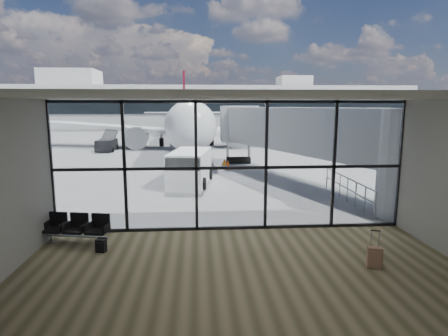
{
  "coord_description": "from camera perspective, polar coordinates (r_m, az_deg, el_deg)",
  "views": [
    {
      "loc": [
        -1.14,
        -12.59,
        4.31
      ],
      "look_at": [
        -0.04,
        3.0,
        1.69
      ],
      "focal_mm": 30.0,
      "sensor_mm": 36.0,
      "label": 1
    }
  ],
  "objects": [
    {
      "name": "ground",
      "position": [
        52.78,
        -2.81,
        4.8
      ],
      "size": [
        220.0,
        220.0,
        0.0
      ],
      "primitive_type": "plane",
      "color": "slate",
      "rests_on": "ground"
    },
    {
      "name": "backpack",
      "position": [
        11.89,
        -18.25,
        -11.15
      ],
      "size": [
        0.34,
        0.33,
        0.44
      ],
      "rotation": [
        0.0,
        0.0,
        -0.3
      ],
      "color": "black",
      "rests_on": "ground"
    },
    {
      "name": "suitcase",
      "position": [
        11.03,
        21.97,
        -12.48
      ],
      "size": [
        0.42,
        0.34,
        1.02
      ],
      "rotation": [
        0.0,
        0.0,
        -0.27
      ],
      "color": "#916A51",
      "rests_on": "ground"
    },
    {
      "name": "jet_bridge",
      "position": [
        20.63,
        13.04,
        4.95
      ],
      "size": [
        8.0,
        16.5,
        4.33
      ],
      "color": "#989A9D",
      "rests_on": "ground"
    },
    {
      "name": "tree_4",
      "position": [
        86.9,
        -17.52,
        9.68
      ],
      "size": [
        5.61,
        5.61,
        8.07
      ],
      "color": "#382619",
      "rests_on": "ground"
    },
    {
      "name": "tree_5",
      "position": [
        85.73,
        -13.58,
        10.28
      ],
      "size": [
        6.27,
        6.27,
        9.03
      ],
      "color": "#382619",
      "rests_on": "ground"
    },
    {
      "name": "mobile_stairs",
      "position": [
        25.62,
        -28.22,
        -0.2
      ],
      "size": [
        2.39,
        3.23,
        2.07
      ],
      "rotation": [
        0.0,
        0.0,
        0.4
      ],
      "color": "gold",
      "rests_on": "ground"
    },
    {
      "name": "apron_railing",
      "position": [
        17.81,
        18.3,
        -2.61
      ],
      "size": [
        0.06,
        5.46,
        1.11
      ],
      "color": "gray",
      "rests_on": "ground"
    },
    {
      "name": "far_terminal",
      "position": [
        74.57,
        -3.68,
        9.4
      ],
      "size": [
        80.0,
        12.2,
        11.0
      ],
      "color": "beige",
      "rests_on": "ground"
    },
    {
      "name": "tree_1",
      "position": [
        92.68,
        -28.54,
        8.94
      ],
      "size": [
        5.61,
        5.61,
        8.07
      ],
      "color": "#382619",
      "rests_on": "ground"
    },
    {
      "name": "traffic_cone_c",
      "position": [
        25.55,
        0.6,
        0.47
      ],
      "size": [
        0.44,
        0.44,
        0.63
      ],
      "color": "#F6480C",
      "rests_on": "ground"
    },
    {
      "name": "traffic_cone_b",
      "position": [
        27.51,
        0.09,
        1.02
      ],
      "size": [
        0.37,
        0.37,
        0.53
      ],
      "color": "orange",
      "rests_on": "ground"
    },
    {
      "name": "service_van",
      "position": [
        20.59,
        -5.25,
        0.08
      ],
      "size": [
        2.59,
        4.51,
        1.86
      ],
      "rotation": [
        0.0,
        0.0,
        -0.15
      ],
      "color": "white",
      "rests_on": "ground"
    },
    {
      "name": "belt_loader",
      "position": [
        37.69,
        -17.39,
        3.48
      ],
      "size": [
        1.71,
        4.19,
        1.92
      ],
      "rotation": [
        0.0,
        0.0,
        0.0
      ],
      "color": "black",
      "rests_on": "ground"
    },
    {
      "name": "tree_2",
      "position": [
        90.41,
        -25.06,
        9.61
      ],
      "size": [
        6.27,
        6.27,
        9.03
      ],
      "color": "#382619",
      "rests_on": "ground"
    },
    {
      "name": "seating_row",
      "position": [
        12.87,
        -21.42,
        -8.31
      ],
      "size": [
        2.1,
        0.94,
        0.93
      ],
      "rotation": [
        0.0,
        0.0,
        -0.19
      ],
      "color": "gray",
      "rests_on": "ground"
    },
    {
      "name": "tree_3",
      "position": [
        88.46,
        -21.33,
        9.06
      ],
      "size": [
        4.95,
        4.95,
        7.12
      ],
      "color": "#382619",
      "rests_on": "ground"
    },
    {
      "name": "airliner",
      "position": [
        41.45,
        -5.77,
        7.4
      ],
      "size": [
        31.15,
        36.09,
        9.29
      ],
      "rotation": [
        0.0,
        0.0,
        0.05
      ],
      "color": "white",
      "rests_on": "ground"
    },
    {
      "name": "lounge_shell",
      "position": [
        8.05,
        4.21,
        -2.4
      ],
      "size": [
        12.02,
        8.01,
        4.51
      ],
      "color": "brown",
      "rests_on": "ground"
    },
    {
      "name": "glass_curtain_wall",
      "position": [
        12.81,
        1.12,
        0.24
      ],
      "size": [
        12.1,
        0.12,
        4.5
      ],
      "color": "white",
      "rests_on": "ground"
    }
  ]
}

